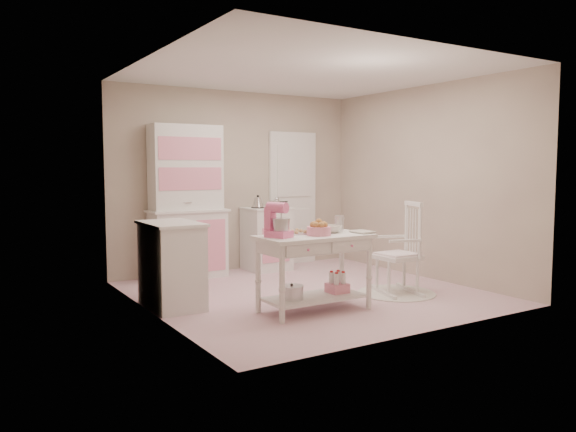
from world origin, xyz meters
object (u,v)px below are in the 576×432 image
object	(u,v)px
rocking_chair	(397,248)
work_table	(314,273)
stove	(266,238)
base_cabinet	(172,265)
bread_basket	(319,231)
hutch	(187,201)
stand_mixer	(279,221)

from	to	relation	value
rocking_chair	work_table	xyz separation A→B (m)	(-1.28, -0.14, -0.15)
stove	base_cabinet	bearing A→B (deg)	-144.48
stove	bread_basket	size ratio (longest dim) A/B	3.68
base_cabinet	hutch	bearing A→B (deg)	62.30
stand_mixer	bread_basket	bearing A→B (deg)	-31.72
stove	bread_basket	world-z (taller)	stove
stand_mixer	work_table	bearing A→B (deg)	-25.40
work_table	stand_mixer	size ratio (longest dim) A/B	3.53
stove	stand_mixer	bearing A→B (deg)	-116.75
rocking_chair	work_table	size ratio (longest dim) A/B	0.92
stand_mixer	base_cabinet	bearing A→B (deg)	108.78
hutch	stand_mixer	xyz separation A→B (m)	(0.04, -2.36, -0.07)
hutch	work_table	bearing A→B (deg)	-79.08
hutch	stand_mixer	world-z (taller)	hutch
hutch	rocking_chair	world-z (taller)	hutch
work_table	bread_basket	bearing A→B (deg)	-68.20
hutch	bread_basket	bearing A→B (deg)	-78.84
stove	base_cabinet	xyz separation A→B (m)	(-1.96, -1.40, 0.00)
base_cabinet	rocking_chair	distance (m)	2.63
hutch	work_table	xyz separation A→B (m)	(0.46, -2.38, -0.64)
rocking_chair	stove	bearing A→B (deg)	121.14
hutch	base_cabinet	size ratio (longest dim) A/B	2.26
hutch	stove	world-z (taller)	hutch
stove	bread_basket	distance (m)	2.51
work_table	stand_mixer	bearing A→B (deg)	177.27
base_cabinet	bread_basket	distance (m)	1.62
stove	rocking_chair	xyz separation A→B (m)	(0.54, -2.19, 0.09)
base_cabinet	bread_basket	xyz separation A→B (m)	(1.24, -0.98, 0.39)
work_table	stand_mixer	world-z (taller)	stand_mixer
stand_mixer	hutch	bearing A→B (deg)	68.25
base_cabinet	work_table	size ratio (longest dim) A/B	0.77
hutch	rocking_chair	distance (m)	2.88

